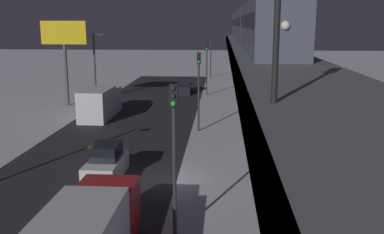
{
  "coord_description": "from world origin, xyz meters",
  "views": [
    {
      "loc": [
        -3.28,
        23.22,
        8.7
      ],
      "look_at": [
        -0.97,
        -10.22,
        1.47
      ],
      "focal_mm": 40.93,
      "sensor_mm": 36.0,
      "label": 1
    }
  ],
  "objects_px": {
    "traffic_light_far": "(207,61)",
    "commercial_billboard": "(64,41)",
    "sedan_white": "(106,164)",
    "box_truck": "(100,103)",
    "traffic_light_distant": "(211,51)",
    "sedan_black": "(184,87)",
    "subway_train": "(250,25)",
    "traffic_light_near": "(174,139)",
    "traffic_light_mid": "(199,80)"
  },
  "relations": [
    {
      "from": "sedan_white",
      "to": "commercial_billboard",
      "type": "relative_size",
      "value": 0.47
    },
    {
      "from": "box_truck",
      "to": "traffic_light_mid",
      "type": "bearing_deg",
      "value": 152.99
    },
    {
      "from": "subway_train",
      "to": "traffic_light_distant",
      "type": "bearing_deg",
      "value": -77.17
    },
    {
      "from": "subway_train",
      "to": "sedan_black",
      "type": "xyz_separation_m",
      "value": [
        7.81,
        -4.82,
        -7.69
      ]
    },
    {
      "from": "sedan_white",
      "to": "traffic_light_near",
      "type": "relative_size",
      "value": 0.65
    },
    {
      "from": "sedan_black",
      "to": "traffic_light_mid",
      "type": "height_order",
      "value": "traffic_light_mid"
    },
    {
      "from": "sedan_black",
      "to": "traffic_light_mid",
      "type": "xyz_separation_m",
      "value": [
        -2.9,
        19.62,
        3.4
      ]
    },
    {
      "from": "subway_train",
      "to": "sedan_black",
      "type": "distance_m",
      "value": 11.97
    },
    {
      "from": "traffic_light_far",
      "to": "commercial_billboard",
      "type": "xyz_separation_m",
      "value": [
        14.68,
        7.67,
        2.63
      ]
    },
    {
      "from": "sedan_white",
      "to": "traffic_light_distant",
      "type": "bearing_deg",
      "value": 84.37
    },
    {
      "from": "box_truck",
      "to": "traffic_light_mid",
      "type": "relative_size",
      "value": 1.16
    },
    {
      "from": "box_truck",
      "to": "commercial_billboard",
      "type": "height_order",
      "value": "commercial_billboard"
    },
    {
      "from": "traffic_light_mid",
      "to": "sedan_white",
      "type": "bearing_deg",
      "value": 67.43
    },
    {
      "from": "sedan_black",
      "to": "traffic_light_near",
      "type": "xyz_separation_m",
      "value": [
        -2.9,
        37.79,
        3.4
      ]
    },
    {
      "from": "sedan_white",
      "to": "commercial_billboard",
      "type": "xyz_separation_m",
      "value": [
        9.98,
        -21.81,
        6.03
      ]
    },
    {
      "from": "sedan_black",
      "to": "box_truck",
      "type": "xyz_separation_m",
      "value": [
        6.6,
        14.77,
        0.55
      ]
    },
    {
      "from": "sedan_black",
      "to": "box_truck",
      "type": "relative_size",
      "value": 0.57
    },
    {
      "from": "traffic_light_near",
      "to": "traffic_light_far",
      "type": "height_order",
      "value": "same"
    },
    {
      "from": "commercial_billboard",
      "to": "traffic_light_distant",
      "type": "bearing_deg",
      "value": -119.59
    },
    {
      "from": "box_truck",
      "to": "subway_train",
      "type": "bearing_deg",
      "value": -145.35
    },
    {
      "from": "subway_train",
      "to": "traffic_light_near",
      "type": "relative_size",
      "value": 8.67
    },
    {
      "from": "box_truck",
      "to": "traffic_light_far",
      "type": "distance_m",
      "value": 16.61
    },
    {
      "from": "subway_train",
      "to": "sedan_white",
      "type": "bearing_deg",
      "value": 69.8
    },
    {
      "from": "traffic_light_far",
      "to": "commercial_billboard",
      "type": "height_order",
      "value": "commercial_billboard"
    },
    {
      "from": "traffic_light_mid",
      "to": "traffic_light_far",
      "type": "relative_size",
      "value": 1.0
    },
    {
      "from": "sedan_white",
      "to": "traffic_light_mid",
      "type": "bearing_deg",
      "value": 67.43
    },
    {
      "from": "traffic_light_far",
      "to": "traffic_light_distant",
      "type": "xyz_separation_m",
      "value": [
        0.0,
        -18.17,
        0.0
      ]
    },
    {
      "from": "subway_train",
      "to": "box_truck",
      "type": "relative_size",
      "value": 7.5
    },
    {
      "from": "box_truck",
      "to": "traffic_light_far",
      "type": "xyz_separation_m",
      "value": [
        -9.5,
        -13.33,
        2.85
      ]
    },
    {
      "from": "sedan_black",
      "to": "traffic_light_distant",
      "type": "xyz_separation_m",
      "value": [
        -2.9,
        -16.72,
        3.4
      ]
    },
    {
      "from": "subway_train",
      "to": "traffic_light_near",
      "type": "bearing_deg",
      "value": 81.54
    },
    {
      "from": "traffic_light_far",
      "to": "subway_train",
      "type": "bearing_deg",
      "value": 145.5
    },
    {
      "from": "traffic_light_near",
      "to": "traffic_light_distant",
      "type": "bearing_deg",
      "value": -90.0
    },
    {
      "from": "subway_train",
      "to": "traffic_light_near",
      "type": "height_order",
      "value": "subway_train"
    },
    {
      "from": "sedan_black",
      "to": "traffic_light_far",
      "type": "distance_m",
      "value": 4.7
    },
    {
      "from": "commercial_billboard",
      "to": "traffic_light_near",
      "type": "bearing_deg",
      "value": 117.11
    },
    {
      "from": "subway_train",
      "to": "traffic_light_near",
      "type": "xyz_separation_m",
      "value": [
        4.91,
        32.97,
        -4.29
      ]
    },
    {
      "from": "sedan_white",
      "to": "commercial_billboard",
      "type": "height_order",
      "value": "commercial_billboard"
    },
    {
      "from": "subway_train",
      "to": "sedan_white",
      "type": "distance_m",
      "value": 28.86
    },
    {
      "from": "subway_train",
      "to": "sedan_white",
      "type": "xyz_separation_m",
      "value": [
        9.61,
        26.11,
        -7.69
      ]
    },
    {
      "from": "box_truck",
      "to": "traffic_light_distant",
      "type": "bearing_deg",
      "value": -106.78
    },
    {
      "from": "traffic_light_mid",
      "to": "box_truck",
      "type": "bearing_deg",
      "value": -27.01
    },
    {
      "from": "sedan_white",
      "to": "commercial_billboard",
      "type": "bearing_deg",
      "value": 114.58
    },
    {
      "from": "sedan_black",
      "to": "commercial_billboard",
      "type": "bearing_deg",
      "value": -142.25
    },
    {
      "from": "subway_train",
      "to": "traffic_light_distant",
      "type": "xyz_separation_m",
      "value": [
        4.91,
        -21.54,
        -4.29
      ]
    },
    {
      "from": "sedan_white",
      "to": "traffic_light_near",
      "type": "bearing_deg",
      "value": -55.6
    },
    {
      "from": "subway_train",
      "to": "traffic_light_distant",
      "type": "distance_m",
      "value": 22.51
    },
    {
      "from": "traffic_light_distant",
      "to": "sedan_black",
      "type": "bearing_deg",
      "value": 80.16
    },
    {
      "from": "sedan_black",
      "to": "traffic_light_distant",
      "type": "bearing_deg",
      "value": 80.16
    },
    {
      "from": "sedan_black",
      "to": "sedan_white",
      "type": "bearing_deg",
      "value": -93.33
    }
  ]
}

